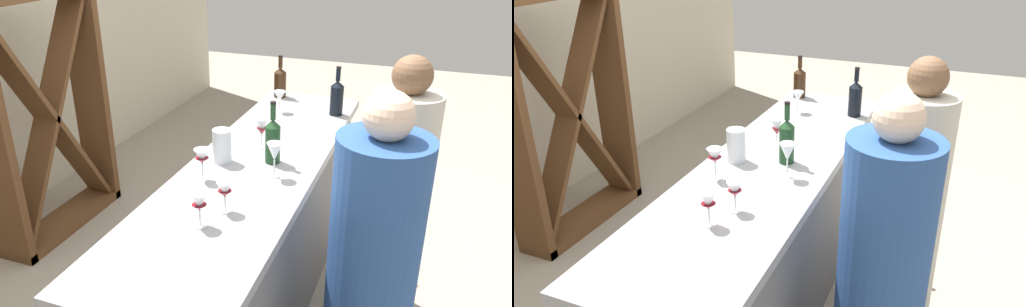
# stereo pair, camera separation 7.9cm
# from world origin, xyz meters

# --- Properties ---
(bar_counter) EXTENTS (2.38, 0.63, 0.94)m
(bar_counter) POSITION_xyz_m (0.00, 0.00, 0.48)
(bar_counter) COLOR slate
(bar_counter) RESTS_ON ground
(wine_rack) EXTENTS (1.01, 0.28, 1.68)m
(wine_rack) POSITION_xyz_m (0.39, 1.65, 0.84)
(wine_rack) COLOR brown
(wine_rack) RESTS_ON ground
(wine_bottle_leftmost_olive_green) EXTENTS (0.08, 0.08, 0.32)m
(wine_bottle_leftmost_olive_green) POSITION_xyz_m (0.04, -0.07, 1.06)
(wine_bottle_leftmost_olive_green) COLOR #193D1E
(wine_bottle_leftmost_olive_green) RESTS_ON bar_counter
(wine_bottle_second_left_near_black) EXTENTS (0.08, 0.08, 0.31)m
(wine_bottle_second_left_near_black) POSITION_xyz_m (0.84, -0.23, 1.06)
(wine_bottle_second_left_near_black) COLOR black
(wine_bottle_second_left_near_black) RESTS_ON bar_counter
(wine_bottle_center_amber_brown) EXTENTS (0.08, 0.08, 0.29)m
(wine_bottle_center_amber_brown) POSITION_xyz_m (1.07, 0.22, 1.05)
(wine_bottle_center_amber_brown) COLOR #331E0F
(wine_bottle_center_amber_brown) RESTS_ON bar_counter
(wine_glass_near_left) EXTENTS (0.07, 0.07, 0.17)m
(wine_glass_near_left) POSITION_xyz_m (-0.11, -0.13, 1.06)
(wine_glass_near_left) COLOR white
(wine_glass_near_left) RESTS_ON bar_counter
(wine_glass_near_center) EXTENTS (0.07, 0.07, 0.13)m
(wine_glass_near_center) POSITION_xyz_m (-0.48, -0.04, 1.03)
(wine_glass_near_center) COLOR white
(wine_glass_near_center) RESTS_ON bar_counter
(wine_glass_near_right) EXTENTS (0.07, 0.07, 0.14)m
(wine_glass_near_right) POSITION_xyz_m (-0.62, 0.01, 1.04)
(wine_glass_near_right) COLOR white
(wine_glass_near_right) RESTS_ON bar_counter
(wine_glass_far_left) EXTENTS (0.06, 0.06, 0.16)m
(wine_glass_far_left) POSITION_xyz_m (0.19, 0.04, 1.05)
(wine_glass_far_left) COLOR white
(wine_glass_far_left) RESTS_ON bar_counter
(wine_glass_far_center) EXTENTS (0.07, 0.07, 0.14)m
(wine_glass_far_center) POSITION_xyz_m (0.77, 0.12, 1.04)
(wine_glass_far_center) COLOR white
(wine_glass_far_center) RESTS_ON bar_counter
(wine_glass_far_right) EXTENTS (0.07, 0.07, 0.15)m
(wine_glass_far_right) POSITION_xyz_m (-0.25, 0.17, 1.05)
(wine_glass_far_right) COLOR white
(wine_glass_far_right) RESTS_ON bar_counter
(water_pitcher) EXTENTS (0.09, 0.09, 0.17)m
(water_pitcher) POSITION_xyz_m (-0.04, 0.16, 1.03)
(water_pitcher) COLOR silver
(water_pitcher) RESTS_ON bar_counter
(person_left_guest) EXTENTS (0.38, 0.38, 1.48)m
(person_left_guest) POSITION_xyz_m (0.28, -0.68, 0.68)
(person_left_guest) COLOR beige
(person_left_guest) RESTS_ON ground
(person_center_guest) EXTENTS (0.46, 0.46, 1.47)m
(person_center_guest) POSITION_xyz_m (-0.31, -0.64, 0.67)
(person_center_guest) COLOR #284C8C
(person_center_guest) RESTS_ON ground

